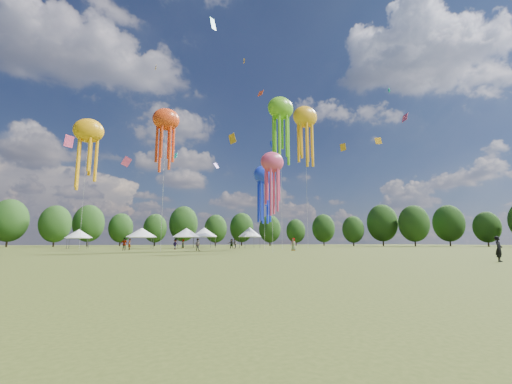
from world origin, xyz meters
name	(u,v)px	position (x,y,z in m)	size (l,w,h in m)	color
ground	(410,264)	(0.00, 0.00, 0.00)	(300.00, 300.00, 0.00)	#384416
observer_main	(499,249)	(6.86, -0.56, 0.79)	(0.58, 0.38, 1.58)	black
spectator_near	(198,245)	(-4.75, 32.91, 0.87)	(0.84, 0.66, 1.74)	gray
spectators_far	(206,244)	(-0.52, 45.30, 0.91)	(24.13, 27.53, 1.88)	gray
festival_tents	(179,233)	(-3.78, 55.37, 3.18)	(37.34, 12.87, 4.46)	#47474C
show_kites	(246,137)	(4.58, 38.32, 19.45)	(44.83, 22.55, 29.32)	#F04315
small_kites	(211,73)	(-1.05, 41.70, 32.04)	(72.36, 55.76, 41.41)	#F04315
treeline	(174,219)	(-3.87, 62.51, 6.54)	(201.57, 95.24, 13.43)	#38281C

